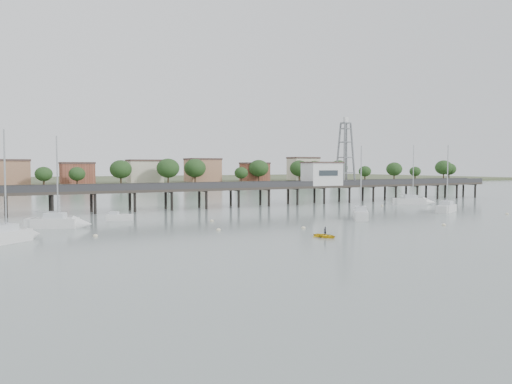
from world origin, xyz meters
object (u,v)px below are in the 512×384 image
pier (219,189)px  sailboat_b (64,223)px  lattice_tower (345,154)px  sailboat_a (13,236)px  sailboat_c (360,214)px  sailboat_d (448,208)px  white_tender (119,217)px  yellow_dinghy (325,237)px  sailboat_e (417,201)px

pier → sailboat_b: 37.62m
pier → lattice_tower: size_ratio=9.68×
sailboat_a → sailboat_c: bearing=-36.3°
sailboat_d → pier: bearing=113.2°
pier → sailboat_a: sailboat_a is taller
lattice_tower → white_tender: bearing=-165.1°
yellow_dinghy → sailboat_d: bearing=7.4°
sailboat_e → sailboat_c: bearing=-115.3°
yellow_dinghy → pier: bearing=67.2°
lattice_tower → sailboat_d: size_ratio=1.21×
sailboat_d → white_tender: size_ratio=3.07×
pier → sailboat_c: (11.81, -29.44, -3.15)m
yellow_dinghy → sailboat_e: bearing=18.5°
pier → sailboat_c: 31.87m
sailboat_e → sailboat_c: size_ratio=1.12×
sailboat_b → sailboat_d: (65.31, -7.17, 0.00)m
pier → lattice_tower: 32.34m
sailboat_d → lattice_tower: bearing=67.1°
sailboat_d → yellow_dinghy: sailboat_d is taller
lattice_tower → sailboat_c: 36.93m
pier → lattice_tower: lattice_tower is taller
sailboat_b → yellow_dinghy: bearing=-17.5°
sailboat_a → white_tender: (15.12, 16.34, -0.18)m
pier → sailboat_b: size_ratio=11.49×
white_tender → yellow_dinghy: size_ratio=1.39×
sailboat_a → yellow_dinghy: sailboat_a is taller
sailboat_e → sailboat_b: size_ratio=1.04×
white_tender → sailboat_b: bearing=-122.3°
sailboat_d → white_tender: sailboat_d is taller
sailboat_b → lattice_tower: bearing=42.9°
yellow_dinghy → lattice_tower: bearing=34.4°
sailboat_d → yellow_dinghy: 42.73m
sailboat_b → white_tender: 10.30m
lattice_tower → sailboat_a: lattice_tower is taller
sailboat_a → yellow_dinghy: (32.54, -13.25, -0.64)m
sailboat_d → yellow_dinghy: bearing=175.3°
sailboat_b → sailboat_c: bearing=13.1°
sailboat_e → sailboat_d: sailboat_e is taller
pier → white_tender: size_ratio=35.92×
sailboat_a → sailboat_b: bearing=20.2°
sailboat_b → white_tender: size_ratio=3.13×
sailboat_a → sailboat_e: size_ratio=0.96×
sailboat_a → sailboat_e: bearing=-24.9°
lattice_tower → sailboat_a: (-69.59, -30.88, -10.46)m
sailboat_e → sailboat_b: (-73.04, -8.01, 0.00)m
pier → sailboat_b: sailboat_b is taller
sailboat_d → yellow_dinghy: (-39.34, -16.68, -0.64)m
sailboat_c → white_tender: 37.83m
sailboat_c → yellow_dinghy: bearing=167.6°
white_tender → sailboat_d: bearing=11.0°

